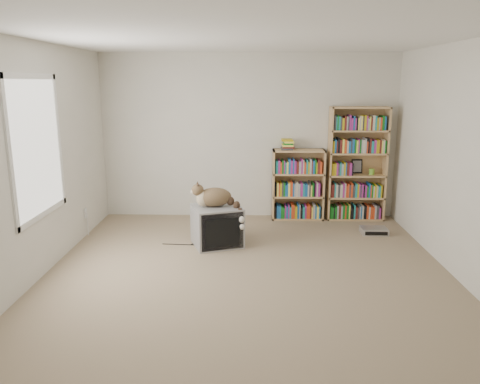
{
  "coord_description": "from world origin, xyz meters",
  "views": [
    {
      "loc": [
        0.01,
        -4.67,
        2.07
      ],
      "look_at": [
        -0.11,
        1.0,
        0.73
      ],
      "focal_mm": 35.0,
      "sensor_mm": 36.0,
      "label": 1
    }
  ],
  "objects_px": {
    "bookcase_tall": "(356,166)",
    "bookcase_short": "(298,187)",
    "dvd_player": "(374,231)",
    "cat": "(218,200)",
    "crt_tv": "(217,226)"
  },
  "relations": [
    {
      "from": "bookcase_tall",
      "to": "bookcase_short",
      "type": "distance_m",
      "value": 0.94
    },
    {
      "from": "bookcase_short",
      "to": "dvd_player",
      "type": "distance_m",
      "value": 1.33
    },
    {
      "from": "bookcase_tall",
      "to": "dvd_player",
      "type": "bearing_deg",
      "value": -80.79
    },
    {
      "from": "cat",
      "to": "crt_tv",
      "type": "bearing_deg",
      "value": 138.89
    },
    {
      "from": "cat",
      "to": "bookcase_tall",
      "type": "height_order",
      "value": "bookcase_tall"
    },
    {
      "from": "dvd_player",
      "to": "bookcase_tall",
      "type": "bearing_deg",
      "value": 99.94
    },
    {
      "from": "crt_tv",
      "to": "bookcase_tall",
      "type": "height_order",
      "value": "bookcase_tall"
    },
    {
      "from": "dvd_player",
      "to": "bookcase_short",
      "type": "bearing_deg",
      "value": 143.97
    },
    {
      "from": "cat",
      "to": "dvd_player",
      "type": "relative_size",
      "value": 1.96
    },
    {
      "from": "bookcase_short",
      "to": "bookcase_tall",
      "type": "bearing_deg",
      "value": -0.02
    },
    {
      "from": "bookcase_short",
      "to": "crt_tv",
      "type": "bearing_deg",
      "value": -133.1
    },
    {
      "from": "bookcase_short",
      "to": "cat",
      "type": "bearing_deg",
      "value": -132.3
    },
    {
      "from": "cat",
      "to": "bookcase_short",
      "type": "height_order",
      "value": "bookcase_short"
    },
    {
      "from": "crt_tv",
      "to": "bookcase_short",
      "type": "xyz_separation_m",
      "value": [
        1.16,
        1.24,
        0.24
      ]
    },
    {
      "from": "crt_tv",
      "to": "cat",
      "type": "xyz_separation_m",
      "value": [
        0.02,
        -0.01,
        0.35
      ]
    }
  ]
}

